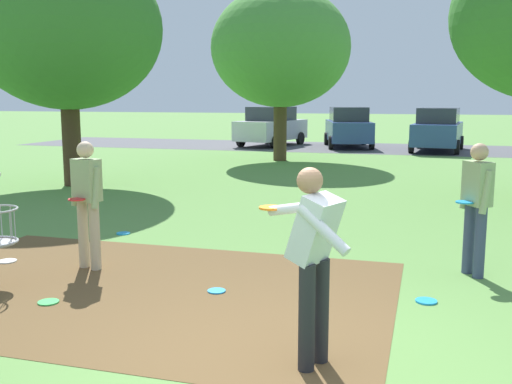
% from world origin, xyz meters
% --- Properties ---
extents(ground_plane, '(160.00, 160.00, 0.00)m').
position_xyz_m(ground_plane, '(0.00, 0.00, 0.00)').
color(ground_plane, '#5B8942').
extents(dirt_tee_pad, '(6.11, 4.04, 0.01)m').
position_xyz_m(dirt_tee_pad, '(-2.15, 1.54, 0.00)').
color(dirt_tee_pad, brown).
rests_on(dirt_tee_pad, ground).
extents(player_foreground_watching, '(0.93, 0.83, 1.71)m').
position_xyz_m(player_foreground_watching, '(0.27, 0.13, 0.99)').
color(player_foreground_watching, '#232328').
rests_on(player_foreground_watching, ground).
extents(player_throwing, '(0.45, 0.48, 1.71)m').
position_xyz_m(player_throwing, '(1.77, 3.28, 0.97)').
color(player_throwing, '#384260').
rests_on(player_throwing, ground).
extents(player_waiting_left, '(0.50, 0.44, 1.71)m').
position_xyz_m(player_waiting_left, '(-3.15, 2.17, 0.97)').
color(player_waiting_left, tan).
rests_on(player_waiting_left, ground).
extents(frisbee_near_basket, '(0.21, 0.21, 0.02)m').
position_xyz_m(frisbee_near_basket, '(-1.18, 1.73, 0.01)').
color(frisbee_near_basket, '#1E93DB').
rests_on(frisbee_near_basket, ground).
extents(frisbee_mid_grass, '(0.25, 0.25, 0.02)m').
position_xyz_m(frisbee_mid_grass, '(-4.44, 2.12, 0.01)').
color(frisbee_mid_grass, white).
rests_on(frisbee_mid_grass, ground).
extents(frisbee_far_right, '(0.23, 0.23, 0.02)m').
position_xyz_m(frisbee_far_right, '(-3.72, 4.12, 0.01)').
color(frisbee_far_right, '#1E93DB').
rests_on(frisbee_far_right, ground).
extents(frisbee_scattered_a, '(0.23, 0.23, 0.02)m').
position_xyz_m(frisbee_scattered_a, '(-2.86, 0.83, 0.01)').
color(frisbee_scattered_a, green).
rests_on(frisbee_scattered_a, ground).
extents(frisbee_scattered_b, '(0.24, 0.24, 0.02)m').
position_xyz_m(frisbee_scattered_b, '(1.21, 2.05, 0.01)').
color(frisbee_scattered_b, '#1E93DB').
rests_on(frisbee_scattered_b, ground).
extents(tree_near_left, '(4.96, 4.96, 6.14)m').
position_xyz_m(tree_near_left, '(-4.02, 16.32, 4.02)').
color(tree_near_left, '#4C3823').
rests_on(tree_near_left, ground).
extents(tree_mid_left, '(4.82, 4.82, 6.05)m').
position_xyz_m(tree_mid_left, '(-7.72, 8.78, 3.99)').
color(tree_mid_left, '#422D1E').
rests_on(tree_mid_left, ground).
extents(parking_lot_strip, '(36.00, 6.00, 0.01)m').
position_xyz_m(parking_lot_strip, '(0.00, 22.62, 0.00)').
color(parking_lot_strip, '#4C4C51').
rests_on(parking_lot_strip, ground).
extents(parked_car_leftmost, '(2.77, 4.51, 1.84)m').
position_xyz_m(parked_car_leftmost, '(-6.03, 22.71, 0.92)').
color(parked_car_leftmost, silver).
rests_on(parked_car_leftmost, ground).
extents(parked_car_center_left, '(2.75, 4.51, 1.84)m').
position_xyz_m(parked_car_center_left, '(-2.40, 22.90, 0.92)').
color(parked_car_center_left, '#2D4784').
rests_on(parked_car_center_left, ground).
extents(parked_car_center_right, '(2.30, 4.36, 1.84)m').
position_xyz_m(parked_car_center_right, '(1.53, 21.83, 0.92)').
color(parked_car_center_right, '#2D4784').
rests_on(parked_car_center_right, ground).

